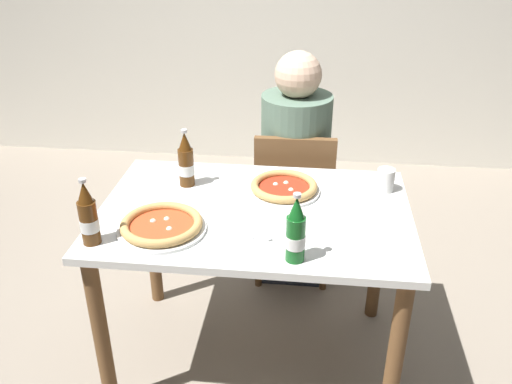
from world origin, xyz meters
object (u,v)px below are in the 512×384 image
at_px(dining_table_main, 255,234).
at_px(diner_seated, 294,175).
at_px(chair_behind_table, 294,198).
at_px(napkin_with_cutlery, 254,227).
at_px(beer_bottle_right, 296,233).
at_px(paper_cup, 386,180).
at_px(beer_bottle_center, 88,216).
at_px(beer_bottle_left, 186,162).
at_px(pizza_margherita_near, 284,187).
at_px(pizza_marinara_far, 162,225).

relative_size(dining_table_main, diner_seated, 0.99).
xyz_separation_m(dining_table_main, chair_behind_table, (0.13, 0.61, -0.15)).
bearing_deg(dining_table_main, napkin_with_cutlery, -83.78).
relative_size(beer_bottle_right, paper_cup, 2.60).
xyz_separation_m(dining_table_main, diner_seated, (0.13, 0.66, -0.05)).
bearing_deg(paper_cup, beer_bottle_right, -122.60).
xyz_separation_m(chair_behind_table, beer_bottle_center, (-0.66, -0.90, 0.37)).
distance_m(dining_table_main, beer_bottle_center, 0.65).
distance_m(chair_behind_table, beer_bottle_right, 1.00).
height_order(dining_table_main, beer_bottle_left, beer_bottle_left).
bearing_deg(diner_seated, napkin_with_cutlery, -98.03).
relative_size(pizza_margherita_near, pizza_marinara_far, 0.91).
height_order(chair_behind_table, beer_bottle_center, beer_bottle_center).
xyz_separation_m(chair_behind_table, pizza_marinara_far, (-0.44, -0.80, 0.29)).
bearing_deg(diner_seated, paper_cup, -48.76).
bearing_deg(dining_table_main, pizza_marinara_far, -148.98).
relative_size(diner_seated, beer_bottle_center, 4.89).
bearing_deg(pizza_margherita_near, paper_cup, 8.59).
distance_m(dining_table_main, chair_behind_table, 0.64).
xyz_separation_m(diner_seated, pizza_margherita_near, (-0.02, -0.50, 0.19)).
distance_m(pizza_margherita_near, napkin_with_cutlery, 0.31).
relative_size(dining_table_main, beer_bottle_right, 4.86).
relative_size(beer_bottle_left, beer_bottle_center, 1.00).
bearing_deg(napkin_with_cutlery, pizza_marinara_far, -170.81).
bearing_deg(beer_bottle_center, diner_seated, 55.15).
bearing_deg(chair_behind_table, beer_bottle_center, 52.07).
bearing_deg(chair_behind_table, beer_bottle_left, 43.26).
bearing_deg(chair_behind_table, dining_table_main, 76.51).
relative_size(beer_bottle_left, napkin_with_cutlery, 1.06).
height_order(beer_bottle_left, napkin_with_cutlery, beer_bottle_left).
distance_m(chair_behind_table, diner_seated, 0.11).
relative_size(chair_behind_table, beer_bottle_right, 3.44).
bearing_deg(beer_bottle_right, napkin_with_cutlery, 130.63).
bearing_deg(chair_behind_table, pizza_marinara_far, 59.40).
bearing_deg(napkin_with_cutlery, dining_table_main, 96.22).
xyz_separation_m(chair_behind_table, pizza_margherita_near, (-0.03, -0.45, 0.29)).
distance_m(beer_bottle_left, napkin_with_cutlery, 0.46).
bearing_deg(beer_bottle_left, diner_seated, 48.08).
height_order(dining_table_main, pizza_margherita_near, pizza_margherita_near).
height_order(pizza_margherita_near, pizza_marinara_far, same).
distance_m(diner_seated, paper_cup, 0.62).
height_order(napkin_with_cutlery, paper_cup, paper_cup).
xyz_separation_m(chair_behind_table, paper_cup, (0.38, -0.39, 0.32)).
distance_m(chair_behind_table, napkin_with_cutlery, 0.80).
height_order(chair_behind_table, pizza_margherita_near, chair_behind_table).
height_order(dining_table_main, pizza_marinara_far, pizza_marinara_far).
distance_m(diner_seated, beer_bottle_right, 1.02).
xyz_separation_m(diner_seated, pizza_marinara_far, (-0.44, -0.85, 0.19)).
distance_m(dining_table_main, diner_seated, 0.67).
height_order(pizza_marinara_far, beer_bottle_center, beer_bottle_center).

